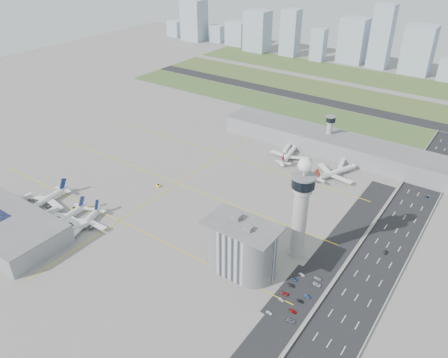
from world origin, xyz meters
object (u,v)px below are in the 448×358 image
Objects in this scene: control_tower at (301,205)px; tug_2 at (92,212)px; car_lot_8 at (300,301)px; car_lot_11 at (318,279)px; jet_bridge_near_1 at (39,218)px; jet_bridge_far_0 at (289,146)px; car_hw_1 at (386,252)px; airplane_near_a at (43,198)px; car_lot_7 at (293,311)px; secondary_tower at (329,130)px; car_lot_10 at (317,284)px; admin_building at (241,247)px; tug_5 at (297,178)px; car_hw_2 at (427,197)px; car_lot_0 at (269,313)px; tug_3 at (158,185)px; tug_0 at (66,189)px; car_lot_3 at (291,285)px; airplane_far_a at (290,152)px; car_hw_4 at (428,161)px; car_lot_6 at (291,321)px; jet_bridge_near_2 at (68,234)px; car_lot_5 at (302,275)px; tug_1 at (74,209)px; car_lot_1 at (281,300)px; car_lot_2 at (285,294)px; jet_bridge_far_1 at (343,162)px; car_lot_4 at (294,279)px; airplane_far_b at (335,170)px; airplane_near_c at (83,221)px; airplane_near_b at (63,216)px; car_lot_9 at (307,296)px.

control_tower is 23.52× the size of tug_2.
car_lot_8 is 20.76m from car_lot_11.
jet_bridge_near_1 is 210.89m from jet_bridge_far_0.
tug_2 is 192.83m from car_hw_1.
airplane_near_a is 12.10× the size of car_lot_8.
jet_bridge_far_0 is 189.30m from car_lot_7.
secondary_tower is at bearing 21.05° from car_lot_7.
jet_bridge_far_0 reaches higher than car_lot_10.
car_lot_10 is at bearing 16.43° from admin_building.
car_hw_2 is at bearing -175.55° from tug_5.
airplane_near_a is (-149.37, -25.31, -9.29)m from admin_building.
car_lot_8 is (9.33, 16.38, -0.00)m from car_lot_0.
secondary_tower is at bearing 164.98° from tug_3.
tug_0 is 0.78× the size of car_lot_3.
car_hw_4 is (98.71, 59.90, -4.91)m from airplane_far_a.
car_lot_6 is at bearing -23.67° from admin_building.
car_lot_8 is 0.96× the size of car_hw_4.
car_lot_5 is at bearing -58.51° from jet_bridge_near_2.
car_lot_5 is 0.90× the size of car_hw_4.
car_lot_6 is at bearing 83.60° from tug_3.
car_lot_1 is (159.01, 8.12, -0.43)m from tug_1.
tug_2 is at bearing 92.66° from car_lot_8.
car_hw_1 reaches higher than car_lot_2.
jet_bridge_near_2 is (44.37, -13.70, -3.17)m from airplane_near_a.
car_lot_0 is at bearing -104.22° from tug_2.
tug_5 is at bearing -156.84° from car_hw_2.
jet_bridge_far_0 is at bearing -149.99° from car_hw_4.
tug_5 is at bearing 39.90° from car_lot_10.
jet_bridge_far_1 is at bearing -129.39° from tug_5.
car_lot_5 is (53.48, -157.26, -18.25)m from secondary_tower.
admin_building is at bearing 7.99° from jet_bridge_far_0.
car_lot_4 reaches higher than car_lot_2.
car_lot_11 is (62.22, -155.13, -18.15)m from secondary_tower.
airplane_far_a is at bearing 106.84° from admin_building.
car_lot_3 is (30.59, -150.21, -2.27)m from jet_bridge_far_1.
airplane_far_b is 12.92× the size of car_lot_1.
secondary_tower is at bearing 165.83° from car_hw_2.
car_lot_11 is (9.63, 13.08, 0.08)m from car_lot_3.
secondary_tower reaches higher than airplane_far_a.
airplane_near_c is (-105.30, -25.97, -10.00)m from admin_building.
control_tower reaches higher than airplane_near_c.
airplane_near_b is at bearing -94.00° from airplane_near_c.
tug_5 is 109.26m from car_lot_5.
car_lot_4 is 5.97m from car_lot_5.
admin_building is 48.24m from car_lot_6.
car_lot_9 is at bearing -67.18° from jet_bridge_near_1.
car_lot_7 is (8.71, -3.77, 0.02)m from car_lot_1.
car_lot_8 reaches higher than car_lot_7.
airplane_far_b is at bearing 56.84° from jet_bridge_far_0.
car_lot_11 is at bearing -58.96° from jet_bridge_near_2.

